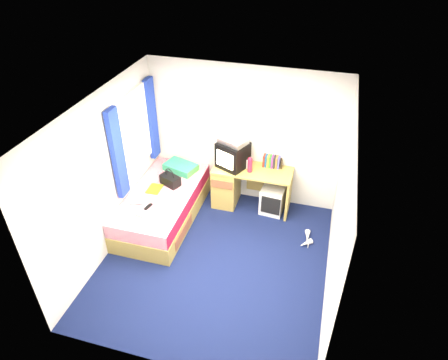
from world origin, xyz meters
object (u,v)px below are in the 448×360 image
(remote_control, at_px, (148,207))
(bed, at_px, (163,205))
(pink_water_bottle, at_px, (250,165))
(handbag, at_px, (170,180))
(pillow, at_px, (181,167))
(water_bottle, at_px, (137,202))
(storage_cube, at_px, (273,200))
(aerosol_can, at_px, (247,164))
(crt_tv, at_px, (233,155))
(picture_frame, at_px, (282,164))
(vcr, at_px, (233,141))
(white_heels, at_px, (307,240))
(magazine, at_px, (155,189))
(colour_swatch_fan, at_px, (142,216))
(desk, at_px, (236,184))
(towel, at_px, (169,200))

(remote_control, bearing_deg, bed, 95.44)
(pink_water_bottle, relative_size, handbag, 0.64)
(pillow, height_order, water_bottle, pillow)
(storage_cube, distance_m, water_bottle, 2.24)
(pink_water_bottle, height_order, aerosol_can, pink_water_bottle)
(crt_tv, height_order, picture_frame, crt_tv)
(vcr, bearing_deg, crt_tv, -90.04)
(bed, height_order, handbag, handbag)
(storage_cube, distance_m, crt_tv, 1.03)
(white_heels, bearing_deg, crt_tv, 154.22)
(crt_tv, height_order, vcr, vcr)
(magazine, height_order, colour_swatch_fan, magazine)
(storage_cube, relative_size, colour_swatch_fan, 2.12)
(crt_tv, height_order, water_bottle, crt_tv)
(pink_water_bottle, distance_m, remote_control, 1.74)
(handbag, height_order, remote_control, handbag)
(desk, xyz_separation_m, remote_control, (-1.10, -1.15, 0.14))
(picture_frame, bearing_deg, bed, -163.81)
(aerosol_can, relative_size, handbag, 0.45)
(water_bottle, bearing_deg, aerosol_can, 37.79)
(desk, xyz_separation_m, colour_swatch_fan, (-1.10, -1.38, 0.14))
(colour_swatch_fan, bearing_deg, water_bottle, 126.99)
(storage_cube, relative_size, water_bottle, 2.34)
(bed, relative_size, water_bottle, 10.00)
(crt_tv, distance_m, aerosol_can, 0.28)
(bed, distance_m, colour_swatch_fan, 0.70)
(towel, bearing_deg, colour_swatch_fan, -121.40)
(water_bottle, xyz_separation_m, colour_swatch_fan, (0.19, -0.25, -0.03))
(vcr, relative_size, colour_swatch_fan, 1.94)
(white_heels, bearing_deg, remote_control, -168.55)
(vcr, bearing_deg, towel, -104.98)
(aerosol_can, height_order, colour_swatch_fan, aerosol_can)
(handbag, bearing_deg, pillow, 113.65)
(white_heels, bearing_deg, aerosol_can, 149.22)
(towel, height_order, magazine, towel)
(bed, xyz_separation_m, colour_swatch_fan, (-0.04, -0.64, 0.28))
(handbag, relative_size, white_heels, 0.93)
(bed, bearing_deg, aerosol_can, 31.17)
(magazine, relative_size, water_bottle, 1.40)
(colour_swatch_fan, xyz_separation_m, remote_control, (0.00, 0.22, 0.00))
(white_heels, bearing_deg, bed, -178.27)
(vcr, xyz_separation_m, remote_control, (-1.03, -1.16, -0.68))
(vcr, xyz_separation_m, colour_swatch_fan, (-1.03, -1.38, -0.68))
(pillow, distance_m, storage_cube, 1.67)
(towel, distance_m, remote_control, 0.34)
(storage_cube, distance_m, magazine, 1.97)
(picture_frame, bearing_deg, pink_water_bottle, -161.83)
(crt_tv, xyz_separation_m, handbag, (-0.92, -0.50, -0.34))
(vcr, bearing_deg, water_bottle, -113.24)
(crt_tv, relative_size, water_bottle, 2.83)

